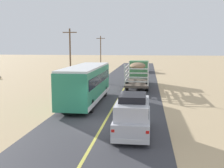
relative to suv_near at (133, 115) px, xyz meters
name	(u,v)px	position (x,y,z in m)	size (l,w,h in m)	color
ground_plane	(103,126)	(-1.93, 1.39, -1.15)	(240.00, 240.00, 0.00)	tan
road_surface	(103,126)	(-1.93, 1.39, -1.14)	(8.00, 120.00, 0.02)	#38383D
road_centre_line	(103,126)	(-1.93, 1.39, -1.13)	(0.16, 117.60, 0.00)	#D8CC4C
suv_near	(133,115)	(0.00, 0.00, 0.00)	(1.90, 4.62, 2.29)	silver
livestock_truck	(139,71)	(-0.37, 19.24, 0.64)	(2.53, 9.70, 3.02)	#3F7F4C
bus	(86,83)	(-4.46, 7.79, 0.60)	(2.54, 10.00, 3.21)	#2D8C66
car_far	(144,68)	(0.05, 36.40, -0.46)	(1.80, 4.40, 1.46)	silver
power_pole_mid	(70,51)	(-11.29, 26.54, 2.90)	(2.20, 0.24, 7.53)	brown
power_pole_far	(101,49)	(-11.29, 53.92, 2.77)	(2.20, 0.24, 7.28)	brown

